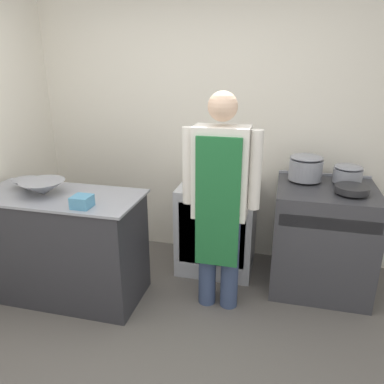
{
  "coord_description": "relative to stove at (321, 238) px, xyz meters",
  "views": [
    {
      "loc": [
        0.79,
        -1.58,
        1.9
      ],
      "look_at": [
        0.13,
        1.06,
        0.94
      ],
      "focal_mm": 35.0,
      "sensor_mm": 36.0,
      "label": 1
    }
  ],
  "objects": [
    {
      "name": "stove",
      "position": [
        0.0,
        0.0,
        0.0
      ],
      "size": [
        0.8,
        0.75,
        0.93
      ],
      "color": "#38383D",
      "rests_on": "ground_plane"
    },
    {
      "name": "saute_pan",
      "position": [
        0.16,
        -0.13,
        0.5
      ],
      "size": [
        0.26,
        0.26,
        0.05
      ],
      "color": "#262628",
      "rests_on": "stove"
    },
    {
      "name": "person_cook",
      "position": [
        -0.81,
        -0.51,
        0.5
      ],
      "size": [
        0.58,
        0.24,
        1.71
      ],
      "color": "#38476B",
      "rests_on": "ground_plane"
    },
    {
      "name": "stock_pot",
      "position": [
        -0.18,
        0.13,
        0.58
      ],
      "size": [
        0.28,
        0.28,
        0.22
      ],
      "color": "gray",
      "rests_on": "stove"
    },
    {
      "name": "mixing_bowl",
      "position": [
        -2.18,
        -0.69,
        0.5
      ],
      "size": [
        0.35,
        0.35,
        0.11
      ],
      "color": "gray",
      "rests_on": "prep_counter"
    },
    {
      "name": "sauce_pot",
      "position": [
        0.16,
        0.13,
        0.55
      ],
      "size": [
        0.23,
        0.23,
        0.15
      ],
      "color": "gray",
      "rests_on": "stove"
    },
    {
      "name": "fridge_unit",
      "position": [
        -0.93,
        0.1,
        -0.04
      ],
      "size": [
        0.69,
        0.6,
        0.83
      ],
      "color": "silver",
      "rests_on": "ground_plane"
    },
    {
      "name": "prep_counter",
      "position": [
        -2.08,
        -0.66,
        -0.01
      ],
      "size": [
        1.32,
        0.61,
        0.9
      ],
      "color": "#2D2D33",
      "rests_on": "ground_plane"
    },
    {
      "name": "plastic_tub",
      "position": [
        -1.75,
        -0.85,
        0.49
      ],
      "size": [
        0.13,
        0.13,
        0.09
      ],
      "color": "teal",
      "rests_on": "prep_counter"
    },
    {
      "name": "small_bowl",
      "position": [
        -2.41,
        -0.58,
        0.48
      ],
      "size": [
        0.23,
        0.23,
        0.08
      ],
      "color": "gray",
      "rests_on": "prep_counter"
    },
    {
      "name": "wall_back",
      "position": [
        -1.17,
        0.45,
        0.89
      ],
      "size": [
        8.0,
        0.05,
        2.7
      ],
      "color": "silver",
      "rests_on": "ground_plane"
    }
  ]
}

